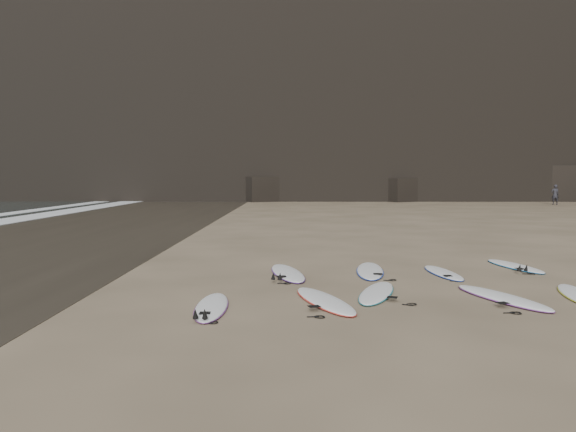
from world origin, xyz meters
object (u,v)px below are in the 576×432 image
at_px(surfboard_1, 324,300).
at_px(person_a, 555,195).
at_px(surfboard_5, 288,272).
at_px(surfboard_7, 443,272).
at_px(surfboard_0, 212,306).
at_px(surfboard_3, 502,297).
at_px(surfboard_8, 515,266).
at_px(surfboard_6, 370,270).
at_px(surfboard_2, 377,292).

height_order(surfboard_1, person_a, person_a).
relative_size(surfboard_5, surfboard_7, 1.21).
xyz_separation_m(surfboard_7, person_a, (19.58, 35.68, 0.85)).
distance_m(surfboard_0, person_a, 46.66).
distance_m(surfboard_3, surfboard_8, 4.43).
bearing_deg(surfboard_3, surfboard_1, 164.49).
relative_size(surfboard_1, surfboard_3, 0.99).
distance_m(surfboard_6, person_a, 41.37).
xyz_separation_m(surfboard_6, surfboard_7, (1.82, -0.28, -0.01)).
xyz_separation_m(surfboard_3, surfboard_7, (-0.39, 2.94, -0.01)).
relative_size(surfboard_1, surfboard_5, 0.96).
height_order(surfboard_2, surfboard_8, same).
xyz_separation_m(surfboard_2, surfboard_7, (2.07, 2.47, -0.00)).
bearing_deg(surfboard_8, surfboard_2, -152.46).
bearing_deg(surfboard_7, surfboard_1, -140.35).
xyz_separation_m(surfboard_1, person_a, (22.79, 38.92, 0.85)).
xyz_separation_m(surfboard_2, surfboard_5, (-1.89, 2.40, 0.01)).
relative_size(surfboard_1, person_a, 1.48).
xyz_separation_m(surfboard_1, surfboard_2, (1.14, 0.77, -0.00)).
xyz_separation_m(surfboard_5, surfboard_8, (6.20, 1.15, -0.01)).
bearing_deg(surfboard_8, surfboard_0, -159.48).
xyz_separation_m(surfboard_3, surfboard_8, (1.85, 4.02, -0.00)).
height_order(surfboard_7, person_a, person_a).
xyz_separation_m(surfboard_1, surfboard_3, (3.60, 0.30, 0.00)).
distance_m(surfboard_8, person_a, 38.71).
bearing_deg(surfboard_3, surfboard_2, 148.86).
distance_m(surfboard_0, surfboard_8, 9.01).
relative_size(surfboard_0, surfboard_1, 0.90).
height_order(surfboard_0, surfboard_8, surfboard_8).
distance_m(surfboard_1, surfboard_6, 3.79).
distance_m(surfboard_6, surfboard_7, 1.84).
distance_m(surfboard_1, surfboard_5, 3.26).
xyz_separation_m(surfboard_6, surfboard_8, (4.06, 0.80, -0.00)).
relative_size(surfboard_6, person_a, 1.53).
xyz_separation_m(surfboard_0, surfboard_7, (5.37, 3.75, -0.00)).
height_order(surfboard_0, person_a, person_a).
bearing_deg(person_a, surfboard_7, 65.85).
xyz_separation_m(surfboard_5, person_a, (23.54, 35.74, 0.85)).
bearing_deg(surfboard_1, surfboard_7, 26.90).
bearing_deg(surfboard_1, surfboard_6, 50.10).
distance_m(surfboard_2, surfboard_5, 3.05).
height_order(surfboard_0, surfboard_6, surfboard_6).
distance_m(surfboard_1, surfboard_8, 6.96).
bearing_deg(person_a, surfboard_0, 62.29).
distance_m(surfboard_1, surfboard_7, 4.56).
bearing_deg(surfboard_5, surfboard_6, -1.71).
bearing_deg(surfboard_6, surfboard_5, -164.16).
bearing_deg(surfboard_5, surfboard_0, -121.97).
height_order(surfboard_5, surfboard_8, surfboard_5).
bearing_deg(surfboard_1, surfboard_2, 15.70).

